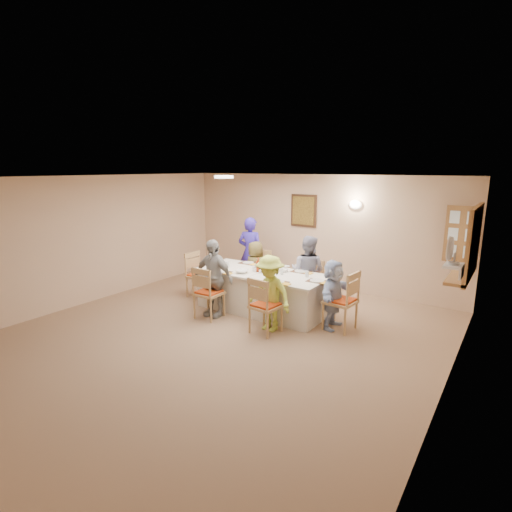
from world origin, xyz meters
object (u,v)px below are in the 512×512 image
Objects in this scene: dining_table at (262,292)px; diner_front_right at (270,293)px; chair_front_right at (266,305)px; serving_hatch at (473,243)px; diner_right_end at (333,294)px; chair_back_left at (259,273)px; condiment_ketchup at (258,265)px; diner_front_left at (213,278)px; chair_front_left at (209,292)px; chair_back_right at (310,283)px; diner_back_right at (307,272)px; chair_right_end at (340,300)px; caregiver at (250,253)px; desk_fan at (452,254)px; diner_back_left at (255,269)px; chair_left_end at (199,275)px.

diner_front_right is at bearing -48.58° from dining_table.
chair_front_right reaches higher than dining_table.
diner_right_end is at bearing -152.39° from serving_hatch.
chair_back_left is 1.06m from condiment_ketchup.
diner_right_end is at bearing 16.81° from diner_front_left.
chair_back_right is at bearing -128.24° from chair_front_left.
diner_front_left is at bearing 43.03° from diner_back_right.
condiment_ketchup is (0.53, 0.79, 0.41)m from chair_front_left.
condiment_ketchup reaches higher than chair_right_end.
caregiver reaches higher than chair_back_left.
serving_hatch is 3.39m from chair_front_right.
serving_hatch is at bearing 9.67° from chair_back_right.
desk_fan is at bearing -27.39° from chair_back_left.
chair_right_end is 1.18m from diner_back_right.
serving_hatch is 1.59× the size of chair_back_left.
diner_front_right reaches higher than diner_back_left.
caregiver is (-2.60, 1.15, 0.29)m from chair_right_end.
chair_front_left is 1.04m from condiment_ketchup.
diner_front_left is at bearing -66.92° from chair_right_end.
diner_front_right reaches higher than chair_front_right.
diner_back_right is (2.15, 0.68, 0.23)m from chair_left_end.
diner_front_left reaches higher than chair_left_end.
diner_right_end is at bearing -84.47° from chair_right_end.
caregiver is (-1.65, 1.95, 0.32)m from chair_front_right.
diner_back_left reaches higher than chair_front_left.
dining_table is 2.60× the size of chair_front_right.
chair_front_left is 0.68× the size of diner_front_left.
diner_front_right is at bearing -175.66° from chair_front_left.
chair_back_right is at bearing 98.59° from diner_front_right.
serving_hatch is at bearing -156.80° from chair_front_left.
chair_front_left is 0.26m from diner_front_left.
chair_back_left is 0.74× the size of diner_front_right.
chair_right_end is (0.95, 0.80, 0.03)m from chair_front_right.
desk_fan is 4.56m from caregiver.
diner_back_left is (-1.20, -0.12, 0.14)m from chair_back_right.
chair_right_end is at bearing 0.49° from condiment_ketchup.
diner_front_left is 1.20× the size of diner_right_end.
diner_right_end reaches higher than chair_front_right.
dining_table is 1.61m from caregiver.
chair_left_end is 0.73× the size of diner_front_right.
chair_left_end is at bearing 43.92° from diner_back_left.
caregiver reaches higher than diner_front_left.
diner_front_left reaches higher than diner_back_left.
chair_front_left is (-1.20, -1.60, 0.03)m from chair_back_right.
caregiver is (-0.45, 1.95, 0.32)m from chair_front_left.
diner_back_left is (-1.20, 1.48, 0.11)m from chair_front_right.
caregiver reaches higher than chair_front_left.
dining_table is 2.11× the size of diner_back_left.
chair_back_right is at bearing -176.16° from serving_hatch.
diner_back_right is at bearing -120.06° from chair_right_end.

